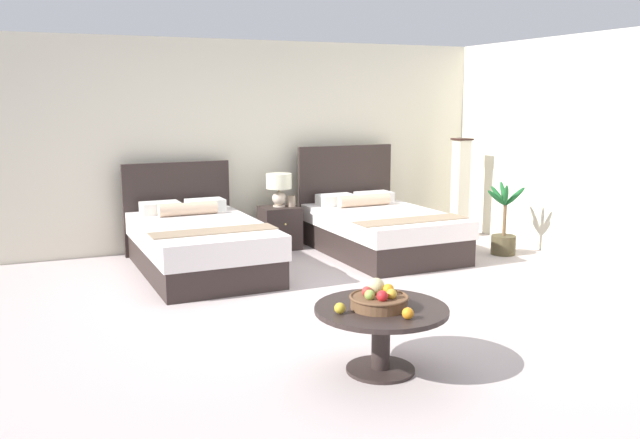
{
  "coord_description": "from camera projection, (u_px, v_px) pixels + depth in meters",
  "views": [
    {
      "loc": [
        -2.76,
        -5.65,
        1.93
      ],
      "look_at": [
        -0.18,
        0.48,
        0.72
      ],
      "focal_mm": 37.79,
      "sensor_mm": 36.0,
      "label": 1
    }
  ],
  "objects": [
    {
      "name": "bed_near_window",
      "position": [
        199.0,
        244.0,
        7.55
      ],
      "size": [
        1.39,
        2.24,
        1.14
      ],
      "color": "#2D2320",
      "rests_on": "ground"
    },
    {
      "name": "loose_apple",
      "position": [
        340.0,
        308.0,
        4.59
      ],
      "size": [
        0.08,
        0.08,
        0.08
      ],
      "color": "gold",
      "rests_on": "coffee_table"
    },
    {
      "name": "fruit_bowl",
      "position": [
        379.0,
        299.0,
        4.7
      ],
      "size": [
        0.42,
        0.42,
        0.19
      ],
      "color": "brown",
      "rests_on": "coffee_table"
    },
    {
      "name": "ground_plane",
      "position": [
        356.0,
        301.0,
        6.52
      ],
      "size": [
        9.95,
        9.41,
        0.02
      ],
      "primitive_type": "cube",
      "color": "#BEAFAC"
    },
    {
      "name": "table_lamp",
      "position": [
        279.0,
        185.0,
        8.61
      ],
      "size": [
        0.33,
        0.33,
        0.43
      ],
      "color": "beige",
      "rests_on": "nightstand"
    },
    {
      "name": "potted_palm",
      "position": [
        504.0,
        233.0,
        8.37
      ],
      "size": [
        0.54,
        0.46,
        0.92
      ],
      "color": "#483F28",
      "rests_on": "ground"
    },
    {
      "name": "wall_side_right",
      "position": [
        587.0,
        150.0,
        7.86
      ],
      "size": [
        0.12,
        5.01,
        2.66
      ],
      "primitive_type": "cube",
      "color": "beige",
      "rests_on": "ground"
    },
    {
      "name": "loose_orange",
      "position": [
        408.0,
        313.0,
        4.47
      ],
      "size": [
        0.08,
        0.08,
        0.08
      ],
      "color": "orange",
      "rests_on": "coffee_table"
    },
    {
      "name": "nightstand",
      "position": [
        280.0,
        228.0,
        8.69
      ],
      "size": [
        0.48,
        0.44,
        0.55
      ],
      "color": "#2D2320",
      "rests_on": "ground"
    },
    {
      "name": "coffee_table",
      "position": [
        381.0,
        323.0,
        4.76
      ],
      "size": [
        0.95,
        0.95,
        0.48
      ],
      "color": "#2D2320",
      "rests_on": "ground"
    },
    {
      "name": "bed_near_corner",
      "position": [
        379.0,
        229.0,
        8.44
      ],
      "size": [
        1.45,
        2.13,
        1.29
      ],
      "color": "#2D2320",
      "rests_on": "ground"
    },
    {
      "name": "vase",
      "position": [
        291.0,
        201.0,
        8.65
      ],
      "size": [
        0.11,
        0.11,
        0.14
      ],
      "color": "gray",
      "rests_on": "nightstand"
    },
    {
      "name": "wall_back",
      "position": [
        262.0,
        143.0,
        8.92
      ],
      "size": [
        9.95,
        0.12,
        2.66
      ],
      "primitive_type": "cube",
      "color": "beige",
      "rests_on": "ground"
    },
    {
      "name": "floor_lamp_corner",
      "position": [
        460.0,
        188.0,
        9.36
      ],
      "size": [
        0.23,
        0.23,
        1.38
      ],
      "color": "black",
      "rests_on": "ground"
    }
  ]
}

